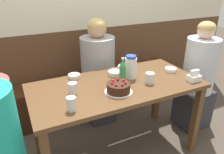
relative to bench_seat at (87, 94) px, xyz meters
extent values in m
plane|color=#4C4238|center=(0.00, -0.83, -0.23)|extent=(12.00, 12.00, 0.00)
cube|color=brown|center=(0.00, 0.22, 0.27)|extent=(4.80, 0.04, 1.01)
cube|color=#381E11|center=(0.00, 0.00, 0.00)|extent=(2.51, 0.38, 0.47)
cube|color=brown|center=(0.00, -0.83, 0.50)|extent=(1.47, 0.71, 0.03)
cube|color=brown|center=(0.69, -1.14, 0.12)|extent=(0.06, 0.06, 0.71)
cube|color=brown|center=(-0.69, -0.52, 0.12)|extent=(0.06, 0.06, 0.71)
cube|color=brown|center=(0.69, -0.52, 0.12)|extent=(0.06, 0.06, 0.71)
cylinder|color=white|center=(-0.05, -0.96, 0.52)|extent=(0.22, 0.22, 0.01)
cylinder|color=#381E14|center=(-0.05, -0.96, 0.56)|extent=(0.19, 0.19, 0.07)
sphere|color=red|center=(0.00, -0.95, 0.60)|extent=(0.02, 0.02, 0.02)
sphere|color=red|center=(-0.03, -0.91, 0.60)|extent=(0.02, 0.02, 0.02)
sphere|color=red|center=(-0.08, -0.92, 0.60)|extent=(0.02, 0.02, 0.02)
sphere|color=red|center=(-0.10, -0.96, 0.60)|extent=(0.02, 0.02, 0.02)
sphere|color=red|center=(-0.09, -1.00, 0.60)|extent=(0.02, 0.02, 0.02)
sphere|color=red|center=(-0.05, -1.02, 0.60)|extent=(0.02, 0.02, 0.02)
sphere|color=red|center=(-0.01, -0.99, 0.60)|extent=(0.02, 0.02, 0.02)
cylinder|color=white|center=(0.17, -0.77, 0.61)|extent=(0.11, 0.11, 0.19)
cylinder|color=#28479E|center=(0.17, -0.77, 0.72)|extent=(0.09, 0.09, 0.02)
cylinder|color=#388E4C|center=(0.07, -0.81, 0.59)|extent=(0.06, 0.06, 0.15)
cone|color=#388E4C|center=(0.07, -0.81, 0.69)|extent=(0.06, 0.06, 0.06)
cylinder|color=silver|center=(0.07, -0.81, 0.73)|extent=(0.03, 0.03, 0.01)
cube|color=white|center=(0.64, -1.07, 0.54)|extent=(0.11, 0.08, 0.05)
cube|color=white|center=(0.64, -1.07, 0.60)|extent=(0.09, 0.03, 0.05)
cylinder|color=white|center=(0.60, -0.81, 0.53)|extent=(0.11, 0.11, 0.03)
cylinder|color=white|center=(0.22, -0.58, 0.54)|extent=(0.14, 0.14, 0.04)
cylinder|color=white|center=(0.07, -0.66, 0.54)|extent=(0.12, 0.12, 0.04)
cylinder|color=white|center=(-0.29, -0.55, 0.53)|extent=(0.11, 0.11, 0.04)
cylinder|color=silver|center=(0.26, -0.94, 0.56)|extent=(0.08, 0.08, 0.09)
cylinder|color=silver|center=(-0.46, -1.06, 0.57)|extent=(0.07, 0.07, 0.10)
cylinder|color=silver|center=(-0.39, -0.83, 0.56)|extent=(0.07, 0.07, 0.09)
cube|color=#33333D|center=(0.08, -0.21, -0.01)|extent=(0.30, 0.34, 0.45)
cylinder|color=#99999E|center=(0.08, -0.21, 0.50)|extent=(0.38, 0.38, 0.56)
sphere|color=tan|center=(0.08, -0.21, 0.86)|extent=(0.20, 0.20, 0.20)
ellipsoid|color=tan|center=(0.08, -0.21, 0.90)|extent=(0.20, 0.20, 0.15)
cube|color=#33333D|center=(1.00, -0.81, -0.01)|extent=(0.34, 0.30, 0.45)
cylinder|color=silver|center=(1.00, -0.81, 0.51)|extent=(0.33, 0.33, 0.58)
sphere|color=beige|center=(1.00, -0.81, 0.87)|extent=(0.17, 0.17, 0.17)
ellipsoid|color=tan|center=(1.00, -0.81, 0.90)|extent=(0.17, 0.17, 0.13)
camera|label=1|loc=(-0.77, -2.33, 1.35)|focal=35.00mm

